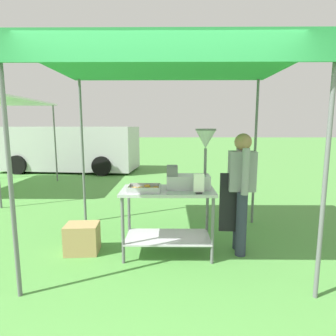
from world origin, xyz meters
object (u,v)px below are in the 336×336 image
object	(u,v)px
donut_cart	(168,208)
supply_crate	(82,238)
van_silver	(71,148)
donut_fryer	(193,167)
vendor	(241,187)
menu_sign	(199,185)
donut_tray	(144,189)
stall_canopy	(168,67)

from	to	relation	value
donut_cart	supply_crate	bearing A→B (deg)	178.51
supply_crate	van_silver	distance (m)	7.51
donut_fryer	van_silver	world-z (taller)	van_silver
vendor	donut_fryer	bearing A→B (deg)	-178.30
donut_cart	menu_sign	bearing A→B (deg)	-30.20
menu_sign	vendor	xyz separation A→B (m)	(0.59, 0.29, -0.09)
donut_cart	vendor	distance (m)	1.00
donut_cart	van_silver	xyz separation A→B (m)	(-3.80, 7.03, 0.24)
vendor	menu_sign	bearing A→B (deg)	-153.36
donut_cart	donut_fryer	size ratio (longest dim) A/B	1.55
donut_fryer	donut_tray	bearing A→B (deg)	-167.20
vendor	van_silver	xyz separation A→B (m)	(-4.76, 6.95, -0.03)
donut_cart	donut_tray	bearing A→B (deg)	-163.61
supply_crate	stall_canopy	bearing A→B (deg)	3.35
donut_cart	donut_fryer	xyz separation A→B (m)	(0.32, 0.05, 0.54)
supply_crate	donut_tray	bearing A→B (deg)	-7.81
menu_sign	supply_crate	xyz separation A→B (m)	(-1.54, 0.25, -0.79)
menu_sign	van_silver	bearing A→B (deg)	119.96
stall_canopy	supply_crate	distance (m)	2.52
donut_tray	supply_crate	distance (m)	1.12
stall_canopy	van_silver	xyz separation A→B (m)	(-3.80, 6.93, -1.56)
stall_canopy	donut_fryer	size ratio (longest dim) A/B	4.07
menu_sign	donut_cart	bearing A→B (deg)	149.80
donut_cart	van_silver	world-z (taller)	van_silver
vendor	supply_crate	bearing A→B (deg)	-178.85
donut_fryer	menu_sign	xyz separation A→B (m)	(0.06, -0.27, -0.19)
donut_fryer	vendor	bearing A→B (deg)	1.70
stall_canopy	vendor	bearing A→B (deg)	-1.51
donut_tray	donut_fryer	xyz separation A→B (m)	(0.62, 0.14, 0.27)
vendor	van_silver	size ratio (longest dim) A/B	0.31
stall_canopy	donut_cart	distance (m)	1.80
menu_sign	van_silver	size ratio (longest dim) A/B	0.05
stall_canopy	supply_crate	bearing A→B (deg)	-176.65
stall_canopy	van_silver	size ratio (longest dim) A/B	0.62
donut_cart	vendor	world-z (taller)	vendor
donut_fryer	menu_sign	world-z (taller)	donut_fryer
stall_canopy	donut_fryer	xyz separation A→B (m)	(0.32, -0.04, -1.25)
stall_canopy	donut_fryer	distance (m)	1.30
van_silver	vendor	bearing A→B (deg)	-55.59
donut_tray	menu_sign	bearing A→B (deg)	-11.11
donut_cart	vendor	xyz separation A→B (m)	(0.96, 0.07, 0.27)
vendor	van_silver	world-z (taller)	van_silver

